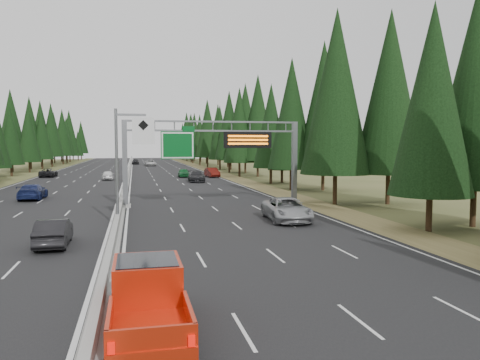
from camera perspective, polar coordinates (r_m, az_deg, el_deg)
road at (r=87.87m, az=-13.50°, el=0.46°), size 32.00×260.00×0.08m
shoulder_right at (r=89.43m, az=-2.02°, el=0.63°), size 3.60×260.00×0.06m
shoulder_left at (r=89.89m, az=-24.91°, el=0.26°), size 3.60×260.00×0.06m
median_barrier at (r=87.85m, az=-13.50°, el=0.70°), size 0.70×260.00×0.85m
sign_gantry at (r=43.27m, az=-2.45°, el=3.77°), size 16.75×0.98×7.80m
hov_sign_pole at (r=32.67m, az=-13.79°, el=2.56°), size 2.80×0.50×8.00m
tree_row_right at (r=79.85m, az=2.42°, el=7.15°), size 11.83×242.63×18.66m
silver_minivan at (r=34.57m, az=5.71°, el=-3.58°), size 3.19×6.23×1.68m
red_pickup at (r=14.85m, az=-11.19°, el=-13.18°), size 2.16×6.04×1.97m
car_ahead_green at (r=82.75m, az=-6.88°, el=0.88°), size 1.92×4.57×1.54m
car_ahead_dkred at (r=82.42m, az=-3.43°, el=0.93°), size 2.23×5.13×1.64m
car_ahead_dkgrey at (r=71.86m, az=-5.36°, el=0.43°), size 2.44×5.70×1.64m
car_ahead_white at (r=130.67m, az=-10.87°, el=2.06°), size 3.12×6.10×1.65m
car_ahead_far at (r=142.28m, az=-12.63°, el=2.20°), size 2.14×4.90×1.65m
car_onc_near at (r=27.78m, az=-21.76°, el=-5.95°), size 1.72×4.63×1.51m
car_onc_blue at (r=52.55m, az=-23.96°, el=-1.30°), size 2.25×5.54×1.61m
car_onc_white at (r=78.66m, az=-15.84°, el=0.57°), size 2.09×4.51×1.50m
car_onc_far at (r=89.29m, az=-22.32°, el=0.82°), size 2.58×5.41×1.49m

